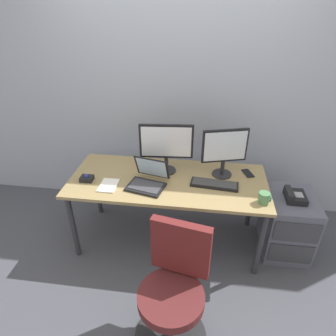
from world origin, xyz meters
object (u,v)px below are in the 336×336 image
Objects in this scene: banana at (144,161)px; coffee_mug at (264,198)px; keyboard at (214,184)px; monitor_main at (166,145)px; trackball_mouse at (87,178)px; office_chair at (174,294)px; file_cabinet at (287,224)px; laptop at (148,180)px; monitor_side at (225,149)px; cell_phone at (248,173)px; desk_phone at (294,196)px; paper_notepad at (109,185)px.

coffee_mug is at bearing -24.99° from banana.
keyboard is at bearing -23.87° from banana.
monitor_main is 4.39× the size of trackball_mouse.
keyboard is 2.22× the size of banana.
office_chair is 8.47× the size of trackball_mouse.
file_cabinet is 0.84m from keyboard.
office_chair reaches higher than trackball_mouse.
banana is at bearing 107.46° from laptop.
monitor_side reaches higher than cell_phone.
monitor_main is 1.15× the size of keyboard.
file_cabinet is 0.33m from desk_phone.
office_chair is 2.53× the size of laptop.
laptop reaches higher than coffee_mug.
office_chair reaches higher than cell_phone.
file_cabinet is 2.86× the size of paper_notepad.
desk_phone is at bearing 6.62° from paper_notepad.
file_cabinet is 4.20× the size of cell_phone.
cell_phone is (0.76, 0.05, -0.27)m from monitor_main.
monitor_side reaches higher than keyboard.
paper_notepad is (-1.63, -0.20, 0.43)m from file_cabinet.
cell_phone is at bearing 63.89° from office_chair.
monitor_main is 1.31× the size of laptop.
trackball_mouse is 1.13× the size of coffee_mug.
cell_phone is at bearing 11.50° from monitor_side.
cell_phone is at bearing 37.26° from keyboard.
cell_phone is (-0.08, 0.43, -0.04)m from coffee_mug.
laptop is (-0.57, -0.07, 0.04)m from keyboard.
office_chair is 1.26m from trackball_mouse.
coffee_mug is 0.51× the size of banana.
keyboard is at bearing -163.17° from cell_phone.
laptop is 0.39m from banana.
keyboard is at bearing 74.64° from office_chair.
file_cabinet is 3.14× the size of banana.
monitor_side reaches higher than paper_notepad.
paper_notepad is at bearing -173.38° from desk_phone.
trackball_mouse is at bearing 175.26° from coffee_mug.
trackball_mouse is 0.23m from paper_notepad.
file_cabinet is 1.38m from laptop.
laptop is (-0.13, -0.25, -0.22)m from monitor_main.
keyboard is 0.39m from cell_phone.
coffee_mug is (1.52, -0.13, 0.02)m from trackball_mouse.
monitor_main reaches higher than monitor_side.
cell_phone is at bearing -3.98° from banana.
coffee_mug reaches higher than paper_notepad.
desk_phone is (-0.01, -0.02, 0.33)m from file_cabinet.
trackball_mouse reaches higher than cell_phone.
banana reaches higher than cell_phone.
monitor_main is 0.36m from laptop.
cell_phone reaches higher than file_cabinet.
paper_notepad is (-0.34, -0.07, -0.05)m from laptop.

